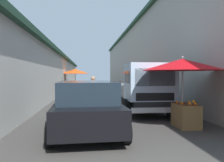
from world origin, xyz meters
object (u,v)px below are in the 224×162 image
at_px(parked_scooter, 121,90).
at_px(fruit_stall_mid_lane, 139,74).
at_px(hatchback_car, 87,106).
at_px(vendor_by_crates, 93,90).
at_px(fruit_stall_far_right, 75,73).
at_px(delivery_truck, 145,89).
at_px(fruit_stall_near_left, 183,72).

bearing_deg(parked_scooter, fruit_stall_mid_lane, -175.58).
bearing_deg(hatchback_car, fruit_stall_mid_lane, -23.98).
relative_size(vendor_by_crates, parked_scooter, 0.95).
relative_size(fruit_stall_far_right, delivery_truck, 0.56).
bearing_deg(delivery_truck, fruit_stall_mid_lane, -9.81).
distance_m(fruit_stall_near_left, fruit_stall_far_right, 16.03).
xyz_separation_m(hatchback_car, parked_scooter, (11.80, -2.76, -0.29)).
bearing_deg(fruit_stall_far_right, fruit_stall_near_left, -164.91).
bearing_deg(vendor_by_crates, delivery_truck, -125.34).
bearing_deg(fruit_stall_far_right, delivery_truck, -164.78).
height_order(vendor_by_crates, parked_scooter, vendor_by_crates).
xyz_separation_m(vendor_by_crates, parked_scooter, (7.57, -2.47, -0.46)).
xyz_separation_m(fruit_stall_mid_lane, fruit_stall_near_left, (-6.69, 0.12, 0.02)).
bearing_deg(parked_scooter, fruit_stall_near_left, -178.77).
xyz_separation_m(delivery_truck, vendor_by_crates, (1.49, 2.10, -0.13)).
relative_size(delivery_truck, vendor_by_crates, 3.11).
bearing_deg(fruit_stall_near_left, parked_scooter, 1.23).
distance_m(fruit_stall_mid_lane, delivery_truck, 4.39).
bearing_deg(hatchback_car, delivery_truck, -40.98).
bearing_deg(fruit_stall_mid_lane, fruit_stall_near_left, 178.94).
bearing_deg(fruit_stall_near_left, vendor_by_crates, 34.88).
bearing_deg(fruit_stall_near_left, delivery_truck, 14.35).
height_order(fruit_stall_mid_lane, fruit_stall_far_right, fruit_stall_far_right).
xyz_separation_m(fruit_stall_near_left, vendor_by_crates, (3.90, 2.72, -0.81)).
bearing_deg(hatchback_car, fruit_stall_far_right, 4.23).
bearing_deg(fruit_stall_far_right, parked_scooter, -135.58).
bearing_deg(hatchback_car, vendor_by_crates, -3.80).
relative_size(fruit_stall_near_left, vendor_by_crates, 1.61).
relative_size(fruit_stall_mid_lane, fruit_stall_far_right, 0.82).
relative_size(fruit_stall_far_right, vendor_by_crates, 1.73).
height_order(delivery_truck, parked_scooter, delivery_truck).
xyz_separation_m(fruit_stall_far_right, hatchback_car, (-15.81, -1.17, -1.07)).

